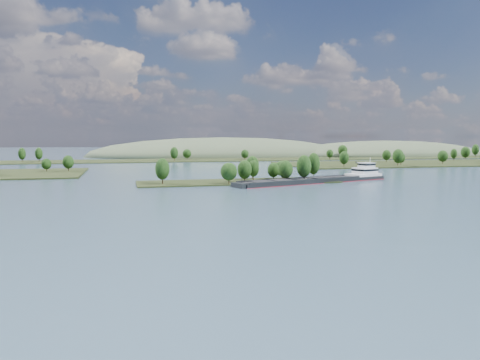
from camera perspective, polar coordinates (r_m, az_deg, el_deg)
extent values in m
plane|color=#354D5C|center=(177.59, 4.35, -2.14)|extent=(1800.00, 1800.00, 0.00)
cube|color=black|center=(234.94, -0.25, -0.29)|extent=(100.00, 30.00, 1.20)
cylinder|color=black|center=(232.35, 5.56, 0.20)|extent=(0.50, 0.50, 3.52)
ellipsoid|color=black|center=(231.99, 5.57, 1.30)|extent=(7.31, 7.31, 9.04)
cylinder|color=black|center=(249.36, 1.52, 0.63)|extent=(0.50, 0.50, 3.98)
ellipsoid|color=black|center=(248.99, 1.53, 1.79)|extent=(7.06, 7.06, 10.23)
cylinder|color=black|center=(228.22, 0.56, 0.14)|extent=(0.50, 0.50, 3.58)
ellipsoid|color=black|center=(227.86, 0.56, 1.28)|extent=(7.09, 7.09, 9.21)
cylinder|color=black|center=(241.75, 1.64, 0.41)|extent=(0.50, 0.50, 3.37)
ellipsoid|color=black|center=(241.42, 1.65, 1.42)|extent=(5.92, 5.92, 8.66)
cylinder|color=black|center=(221.43, -1.37, -0.05)|extent=(0.50, 0.50, 3.32)
ellipsoid|color=black|center=(221.07, -1.37, 1.04)|extent=(8.07, 8.07, 8.53)
cylinder|color=black|center=(224.76, -9.43, 0.04)|extent=(0.50, 0.50, 3.99)
ellipsoid|color=black|center=(224.35, -9.45, 1.33)|extent=(6.88, 6.88, 10.26)
cylinder|color=black|center=(241.56, 4.10, 0.34)|extent=(0.50, 0.50, 2.94)
ellipsoid|color=black|center=(241.26, 4.10, 1.22)|extent=(6.22, 6.22, 7.55)
cylinder|color=black|center=(251.79, 8.95, 0.67)|extent=(0.50, 0.50, 4.53)
ellipsoid|color=black|center=(251.39, 8.97, 1.98)|extent=(6.74, 6.74, 11.65)
cylinder|color=black|center=(235.01, 7.78, 0.34)|extent=(0.50, 0.50, 4.36)
ellipsoid|color=black|center=(234.60, 7.80, 1.69)|extent=(7.37, 7.37, 11.21)
cylinder|color=black|center=(248.78, 5.16, 0.50)|extent=(0.50, 0.50, 3.16)
ellipsoid|color=black|center=(248.48, 5.17, 1.43)|extent=(8.32, 8.32, 8.12)
cylinder|color=black|center=(319.53, -20.19, 1.31)|extent=(0.50, 0.50, 3.34)
ellipsoid|color=black|center=(319.29, -20.21, 2.07)|extent=(7.17, 7.17, 8.58)
cylinder|color=black|center=(321.29, -22.52, 1.20)|extent=(0.50, 0.50, 2.74)
ellipsoid|color=black|center=(321.08, -22.54, 1.82)|extent=(6.16, 6.16, 7.04)
cube|color=black|center=(449.99, 25.45, 1.88)|extent=(320.00, 90.00, 1.60)
cylinder|color=black|center=(353.50, 12.56, 1.90)|extent=(0.50, 0.50, 3.76)
ellipsoid|color=black|center=(353.26, 12.57, 2.68)|extent=(7.14, 7.14, 9.66)
cylinder|color=black|center=(498.16, 25.76, 2.48)|extent=(0.50, 0.50, 4.09)
ellipsoid|color=black|center=(497.98, 25.78, 3.08)|extent=(8.39, 8.39, 10.52)
cylinder|color=black|center=(412.74, 23.46, 2.06)|extent=(0.50, 0.50, 3.63)
ellipsoid|color=black|center=(412.54, 23.48, 2.70)|extent=(8.15, 8.15, 9.35)
cylinder|color=black|center=(373.18, 18.69, 1.96)|extent=(0.50, 0.50, 4.21)
ellipsoid|color=black|center=(372.93, 18.72, 2.78)|extent=(8.35, 8.35, 10.82)
cylinder|color=black|center=(389.21, 19.02, 1.99)|extent=(0.50, 0.50, 3.08)
ellipsoid|color=black|center=(389.02, 19.03, 2.57)|extent=(6.52, 6.52, 7.93)
cylinder|color=black|center=(423.87, 17.41, 2.32)|extent=(0.50, 0.50, 3.53)
ellipsoid|color=black|center=(423.68, 17.43, 2.93)|extent=(7.35, 7.35, 9.07)
cylinder|color=black|center=(481.31, 24.60, 2.42)|extent=(0.50, 0.50, 3.56)
ellipsoid|color=black|center=(481.13, 24.62, 2.95)|extent=(5.94, 5.94, 9.17)
cube|color=black|center=(451.16, -6.89, 2.37)|extent=(900.00, 60.00, 1.20)
cylinder|color=black|center=(453.18, -25.02, 2.26)|extent=(0.50, 0.50, 4.13)
ellipsoid|color=black|center=(452.97, -25.04, 2.92)|extent=(6.49, 6.49, 10.63)
cylinder|color=black|center=(473.82, 10.88, 2.71)|extent=(0.50, 0.50, 3.13)
ellipsoid|color=black|center=(473.66, 10.89, 3.19)|extent=(6.78, 6.78, 8.05)
cylinder|color=black|center=(455.67, -6.48, 2.69)|extent=(0.50, 0.50, 3.37)
ellipsoid|color=black|center=(455.50, -6.48, 3.23)|extent=(8.33, 8.33, 8.66)
cylinder|color=black|center=(575.72, 26.75, 2.76)|extent=(0.50, 0.50, 4.56)
ellipsoid|color=black|center=(575.55, 26.77, 3.34)|extent=(7.41, 7.41, 11.74)
cylinder|color=black|center=(516.96, 12.40, 2.97)|extent=(0.50, 0.50, 4.40)
ellipsoid|color=black|center=(516.77, 12.41, 3.59)|extent=(10.12, 10.12, 11.30)
cylinder|color=black|center=(450.51, -23.30, 2.31)|extent=(0.50, 0.50, 4.14)
ellipsoid|color=black|center=(450.31, -23.32, 2.98)|extent=(6.60, 6.60, 10.65)
cylinder|color=black|center=(450.57, 0.60, 2.69)|extent=(0.50, 0.50, 3.24)
ellipsoid|color=black|center=(450.40, 0.60, 3.21)|extent=(7.47, 7.47, 8.32)
cylinder|color=black|center=(431.31, -8.02, 2.58)|extent=(0.50, 0.50, 4.22)
ellipsoid|color=black|center=(431.09, -8.03, 3.29)|extent=(7.30, 7.30, 10.86)
ellipsoid|color=#414F36|center=(606.17, 17.44, 2.91)|extent=(260.00, 140.00, 36.00)
ellipsoid|color=#414F36|center=(559.66, -2.04, 2.97)|extent=(320.00, 160.00, 44.00)
cube|color=black|center=(237.20, 9.14, -0.17)|extent=(87.55, 38.44, 2.44)
cube|color=maroon|center=(237.24, 9.13, -0.29)|extent=(87.83, 38.71, 0.28)
cube|color=black|center=(235.48, 6.65, 0.20)|extent=(65.28, 22.06, 0.89)
cube|color=black|center=(227.18, 8.37, -0.01)|extent=(65.28, 22.06, 0.89)
cube|color=black|center=(231.32, 7.50, 0.05)|extent=(66.18, 30.40, 0.33)
cube|color=black|center=(216.55, 2.54, -0.18)|extent=(12.32, 11.76, 0.39)
cube|color=black|center=(223.71, 5.10, -0.01)|extent=(12.32, 11.76, 0.39)
cube|color=black|center=(231.29, 7.50, 0.14)|extent=(12.32, 11.76, 0.39)
cube|color=black|center=(239.24, 9.74, 0.28)|extent=(12.32, 11.76, 0.39)
cube|color=black|center=(247.55, 11.83, 0.41)|extent=(12.32, 11.76, 0.39)
cube|color=black|center=(210.28, -0.06, -0.68)|extent=(6.29, 10.50, 2.21)
cylinder|color=black|center=(210.72, 0.19, -0.25)|extent=(0.34, 0.34, 2.44)
cube|color=silver|center=(260.96, 14.80, 0.63)|extent=(20.16, 15.67, 1.33)
cube|color=silver|center=(261.61, 14.98, 1.12)|extent=(13.30, 11.90, 3.32)
cube|color=black|center=(261.58, 14.98, 1.22)|extent=(13.58, 12.18, 1.00)
cube|color=silver|center=(262.23, 15.16, 1.76)|extent=(8.40, 8.40, 2.44)
cube|color=black|center=(262.21, 15.16, 1.85)|extent=(8.68, 8.68, 0.89)
cube|color=silver|center=(262.16, 15.16, 2.05)|extent=(8.96, 8.96, 0.22)
cylinder|color=silver|center=(264.13, 15.58, 2.35)|extent=(0.28, 0.28, 2.88)
cylinder|color=black|center=(261.18, 13.97, 2.11)|extent=(0.70, 0.70, 1.33)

